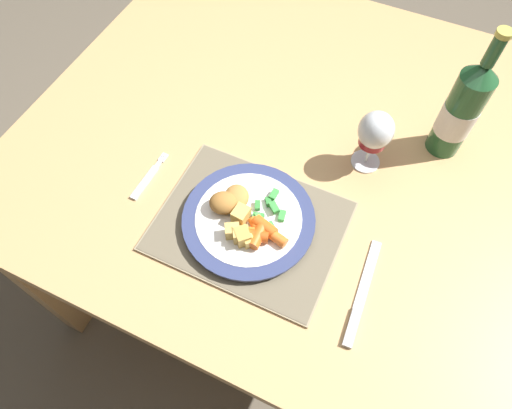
{
  "coord_description": "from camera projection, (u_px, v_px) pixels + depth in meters",
  "views": [
    {
      "loc": [
        0.21,
        -0.63,
        1.53
      ],
      "look_at": [
        0.02,
        -0.22,
        0.78
      ],
      "focal_mm": 32.0,
      "sensor_mm": 36.0,
      "label": 1
    }
  ],
  "objects": [
    {
      "name": "dining_table",
      "position": [
        289.0,
        157.0,
        1.09
      ],
      "size": [
        1.17,
        1.06,
        0.74
      ],
      "color": "tan",
      "rests_on": "ground"
    },
    {
      "name": "ground_plane",
      "position": [
        278.0,
        265.0,
        1.66
      ],
      "size": [
        6.0,
        6.0,
        0.0
      ],
      "primitive_type": "plane",
      "color": "brown"
    },
    {
      "name": "green_beans_pile",
      "position": [
        269.0,
        212.0,
        0.88
      ],
      "size": [
        0.07,
        0.1,
        0.01
      ],
      "color": "green",
      "rests_on": "dinner_plate"
    },
    {
      "name": "roast_potatoes",
      "position": [
        241.0,
        229.0,
        0.85
      ],
      "size": [
        0.07,
        0.08,
        0.03
      ],
      "color": "#DBB256",
      "rests_on": "dinner_plate"
    },
    {
      "name": "table_knife",
      "position": [
        360.0,
        301.0,
        0.82
      ],
      "size": [
        0.03,
        0.22,
        0.01
      ],
      "color": "silver",
      "rests_on": "dining_table"
    },
    {
      "name": "dinner_plate",
      "position": [
        249.0,
        220.0,
        0.89
      ],
      "size": [
        0.26,
        0.26,
        0.02
      ],
      "color": "white",
      "rests_on": "placemat"
    },
    {
      "name": "fork",
      "position": [
        147.0,
        179.0,
        0.95
      ],
      "size": [
        0.02,
        0.13,
        0.01
      ],
      "color": "silver",
      "rests_on": "dining_table"
    },
    {
      "name": "glazed_carrots",
      "position": [
        261.0,
        233.0,
        0.85
      ],
      "size": [
        0.09,
        0.07,
        0.02
      ],
      "color": "orange",
      "rests_on": "dinner_plate"
    },
    {
      "name": "placemat",
      "position": [
        250.0,
        226.0,
        0.9
      ],
      "size": [
        0.36,
        0.28,
        0.01
      ],
      "color": "gray",
      "rests_on": "dining_table"
    },
    {
      "name": "wine_glass",
      "position": [
        375.0,
        133.0,
        0.9
      ],
      "size": [
        0.07,
        0.07,
        0.15
      ],
      "color": "silver",
      "rests_on": "dining_table"
    },
    {
      "name": "breaded_croquettes",
      "position": [
        229.0,
        200.0,
        0.88
      ],
      "size": [
        0.08,
        0.09,
        0.04
      ],
      "color": "#A87033",
      "rests_on": "dinner_plate"
    },
    {
      "name": "bottle",
      "position": [
        461.0,
        110.0,
        0.9
      ],
      "size": [
        0.07,
        0.07,
        0.3
      ],
      "color": "#23562D",
      "rests_on": "dining_table"
    }
  ]
}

